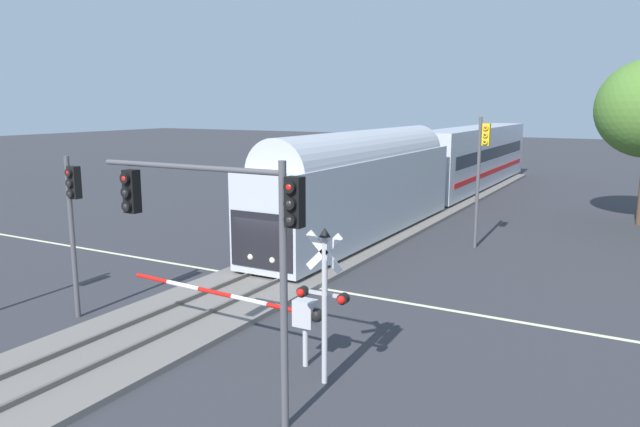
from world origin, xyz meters
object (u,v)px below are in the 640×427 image
crossing_signal_mast (324,290)px  traffic_signal_near_right (226,223)px  commuter_train (431,166)px  traffic_signal_far_side (481,162)px  traffic_signal_median (73,211)px  crossing_gate_near (279,309)px

crossing_signal_mast → traffic_signal_near_right: traffic_signal_near_right is taller
commuter_train → traffic_signal_near_right: 28.04m
traffic_signal_far_side → traffic_signal_near_right: bearing=-92.5°
traffic_signal_far_side → traffic_signal_median: (-8.63, -15.63, -0.64)m
crossing_signal_mast → traffic_signal_far_side: traffic_signal_far_side is taller
commuter_train → traffic_signal_median: 25.37m
crossing_signal_mast → crossing_gate_near: bearing=159.5°
commuter_train → traffic_signal_far_side: 11.16m
crossing_gate_near → traffic_signal_far_side: bearing=85.0°
commuter_train → crossing_signal_mast: commuter_train is taller
crossing_gate_near → traffic_signal_median: size_ratio=1.25×
crossing_gate_near → traffic_signal_near_right: traffic_signal_near_right is taller
traffic_signal_near_right → traffic_signal_far_side: 18.05m
commuter_train → crossing_signal_mast: bearing=-76.7°
traffic_signal_near_right → traffic_signal_median: bearing=163.0°
crossing_gate_near → traffic_signal_median: traffic_signal_median is taller
traffic_signal_far_side → commuter_train: bearing=120.6°
crossing_gate_near → traffic_signal_far_side: traffic_signal_far_side is taller
traffic_signal_near_right → traffic_signal_far_side: bearing=87.5°
traffic_signal_near_right → traffic_signal_median: traffic_signal_near_right is taller
commuter_train → traffic_signal_far_side: bearing=-59.4°
crossing_signal_mast → traffic_signal_median: 9.07m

